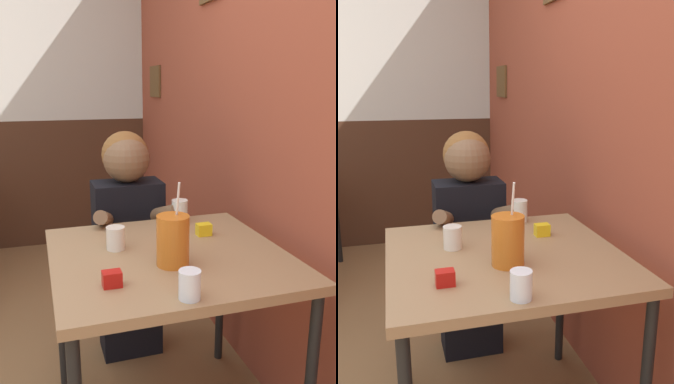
# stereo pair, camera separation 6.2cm
# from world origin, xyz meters

# --- Properties ---
(brick_wall_right) EXTENTS (0.08, 4.65, 2.70)m
(brick_wall_right) POSITION_xyz_m (1.32, 1.33, 1.35)
(brick_wall_right) COLOR brown
(brick_wall_right) RESTS_ON ground_plane
(main_table) EXTENTS (0.86, 0.83, 0.78)m
(main_table) POSITION_xyz_m (0.79, 0.29, 0.70)
(main_table) COLOR #93704C
(main_table) RESTS_ON ground_plane
(person_seated) EXTENTS (0.42, 0.42, 1.17)m
(person_seated) POSITION_xyz_m (0.76, 0.89, 0.64)
(person_seated) COLOR black
(person_seated) RESTS_ON ground_plane
(cocktail_pitcher) EXTENTS (0.11, 0.11, 0.30)m
(cocktail_pitcher) POSITION_xyz_m (0.77, 0.19, 0.87)
(cocktail_pitcher) COLOR #C6661E
(cocktail_pitcher) RESTS_ON main_table
(glass_near_pitcher) EXTENTS (0.07, 0.07, 0.09)m
(glass_near_pitcher) POSITION_xyz_m (0.74, -0.06, 0.82)
(glass_near_pitcher) COLOR silver
(glass_near_pitcher) RESTS_ON main_table
(glass_center) EXTENTS (0.07, 0.07, 0.10)m
(glass_center) POSITION_xyz_m (0.95, 0.64, 0.83)
(glass_center) COLOR silver
(glass_center) RESTS_ON main_table
(glass_far_side) EXTENTS (0.07, 0.07, 0.09)m
(glass_far_side) POSITION_xyz_m (0.61, 0.39, 0.82)
(glass_far_side) COLOR silver
(glass_far_side) RESTS_ON main_table
(condiment_ketchup) EXTENTS (0.06, 0.04, 0.05)m
(condiment_ketchup) POSITION_xyz_m (0.54, 0.09, 0.80)
(condiment_ketchup) COLOR #B7140F
(condiment_ketchup) RESTS_ON main_table
(condiment_mustard) EXTENTS (0.06, 0.04, 0.05)m
(condiment_mustard) POSITION_xyz_m (0.99, 0.44, 0.80)
(condiment_mustard) COLOR yellow
(condiment_mustard) RESTS_ON main_table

